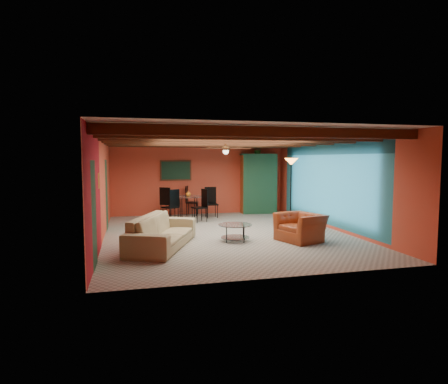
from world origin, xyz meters
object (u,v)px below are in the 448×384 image
object	(u,v)px
dining_table	(188,203)
armchair	(300,227)
vase	(188,185)
armoire	(258,184)
potted_plant	(258,149)
sofa	(162,231)
floor_lamp	(291,191)
coffee_table	(235,233)

from	to	relation	value
dining_table	armchair	bearing A→B (deg)	-62.81
dining_table	vase	bearing A→B (deg)	90.00
armoire	vase	distance (m)	2.89
armchair	potted_plant	bearing A→B (deg)	154.15
sofa	vase	size ratio (longest dim) A/B	14.43
sofa	dining_table	distance (m)	4.34
floor_lamp	vase	bearing A→B (deg)	146.07
dining_table	floor_lamp	bearing A→B (deg)	-33.93
potted_plant	vase	size ratio (longest dim) A/B	2.52
armchair	coffee_table	world-z (taller)	armchair
armoire	potted_plant	distance (m)	1.33
sofa	floor_lamp	bearing A→B (deg)	-40.05
coffee_table	armoire	xyz separation A→B (m)	(2.20, 4.66, 0.88)
dining_table	vase	distance (m)	0.63
armchair	sofa	bearing A→B (deg)	-111.59
armchair	floor_lamp	world-z (taller)	floor_lamp
armchair	potted_plant	world-z (taller)	potted_plant
armoire	floor_lamp	distance (m)	2.73
sofa	dining_table	world-z (taller)	dining_table
sofa	dining_table	size ratio (longest dim) A/B	1.23
armoire	sofa	bearing A→B (deg)	-123.50
dining_table	armoire	distance (m)	2.94
vase	potted_plant	bearing A→B (deg)	14.77
armchair	potted_plant	distance (m)	5.48
sofa	potted_plant	xyz separation A→B (m)	(4.04, 4.89, 2.06)
coffee_table	potted_plant	world-z (taller)	potted_plant
coffee_table	sofa	bearing A→B (deg)	-172.82
coffee_table	armoire	bearing A→B (deg)	64.73
sofa	coffee_table	distance (m)	1.86
sofa	armoire	distance (m)	6.38
coffee_table	floor_lamp	bearing A→B (deg)	39.29
vase	floor_lamp	bearing A→B (deg)	-33.93
dining_table	armoire	world-z (taller)	armoire
sofa	armoire	size ratio (longest dim) A/B	1.16
sofa	floor_lamp	world-z (taller)	floor_lamp
armoire	armchair	bearing A→B (deg)	-90.60
coffee_table	armoire	world-z (taller)	armoire
sofa	armchair	distance (m)	3.45
armchair	floor_lamp	distance (m)	2.53
sofa	potted_plant	world-z (taller)	potted_plant
floor_lamp	coffee_table	bearing A→B (deg)	-140.71
sofa	floor_lamp	size ratio (longest dim) A/B	1.22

